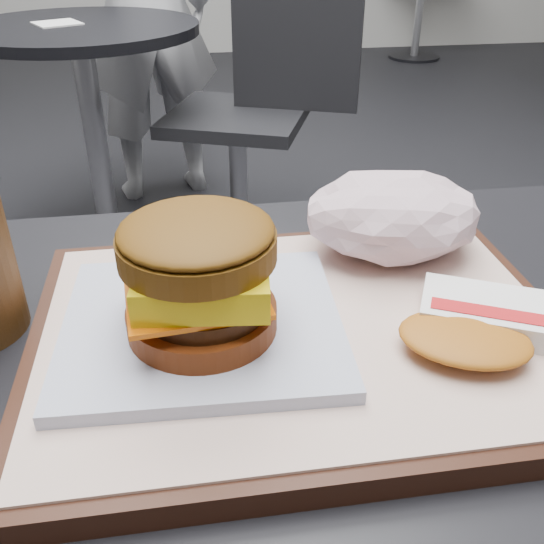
{
  "coord_description": "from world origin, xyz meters",
  "views": [
    {
      "loc": [
        -0.08,
        -0.29,
        1.04
      ],
      "look_at": [
        -0.02,
        0.05,
        0.83
      ],
      "focal_mm": 40.0,
      "sensor_mm": 36.0,
      "label": 1
    }
  ],
  "objects": [
    {
      "name": "serving_tray",
      "position": [
        -0.0,
        0.05,
        0.78
      ],
      "size": [
        0.38,
        0.28,
        0.02
      ],
      "color": "black",
      "rests_on": "customer_table"
    },
    {
      "name": "breakfast_sandwich",
      "position": [
        -0.07,
        0.05,
        0.83
      ],
      "size": [
        0.2,
        0.18,
        0.09
      ],
      "color": "silver",
      "rests_on": "serving_tray"
    },
    {
      "name": "hash_brown",
      "position": [
        0.11,
        0.02,
        0.8
      ],
      "size": [
        0.13,
        0.12,
        0.02
      ],
      "color": "white",
      "rests_on": "serving_tray"
    },
    {
      "name": "crumpled_wrapper",
      "position": [
        0.09,
        0.15,
        0.82
      ],
      "size": [
        0.15,
        0.12,
        0.07
      ],
      "primitive_type": null,
      "color": "silver",
      "rests_on": "serving_tray"
    },
    {
      "name": "neighbor_table",
      "position": [
        -0.35,
        1.65,
        0.55
      ],
      "size": [
        0.7,
        0.7,
        0.75
      ],
      "color": "black",
      "rests_on": "ground"
    },
    {
      "name": "napkin",
      "position": [
        -0.41,
        1.65,
        0.75
      ],
      "size": [
        0.16,
        0.16,
        0.0
      ],
      "primitive_type": "cube",
      "rotation": [
        0.0,
        0.0,
        0.47
      ],
      "color": "white",
      "rests_on": "neighbor_table"
    },
    {
      "name": "neighbor_chair",
      "position": [
        0.17,
        1.63,
        0.51
      ],
      "size": [
        0.65,
        0.54,
        0.88
      ],
      "color": "#A1A1A6",
      "rests_on": "ground"
    },
    {
      "name": "patron",
      "position": [
        -0.18,
        2.16,
        0.73
      ],
      "size": [
        0.6,
        0.47,
        1.47
      ],
      "primitive_type": "imported",
      "rotation": [
        0.0,
        0.0,
        3.39
      ],
      "color": "silver",
      "rests_on": "ground"
    }
  ]
}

